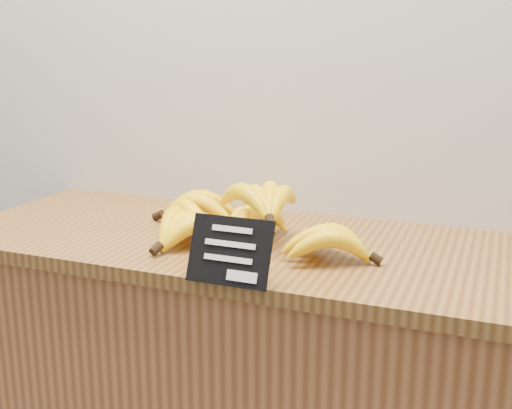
# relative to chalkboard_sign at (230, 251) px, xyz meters

# --- Properties ---
(counter_top) EXTENTS (1.40, 0.54, 0.03)m
(counter_top) POSITION_rel_chalkboard_sign_xyz_m (-0.03, 0.26, -0.07)
(counter_top) COLOR brown
(counter_top) RESTS_ON counter
(chalkboard_sign) EXTENTS (0.15, 0.05, 0.12)m
(chalkboard_sign) POSITION_rel_chalkboard_sign_xyz_m (0.00, 0.00, 0.00)
(chalkboard_sign) COLOR black
(chalkboard_sign) RESTS_ON counter_top
(banana_pile) EXTENTS (0.56, 0.36, 0.13)m
(banana_pile) POSITION_rel_chalkboard_sign_xyz_m (-0.09, 0.24, -0.01)
(banana_pile) COLOR yellow
(banana_pile) RESTS_ON counter_top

